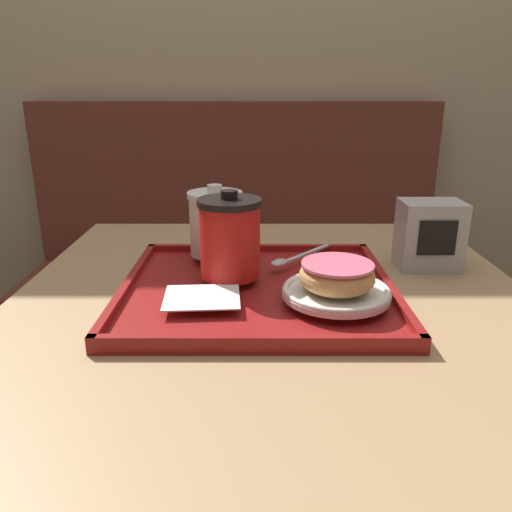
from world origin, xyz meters
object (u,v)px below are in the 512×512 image
object	(u,v)px
coffee_cup_rear	(214,223)
donut_chocolate_glazed	(335,275)
coffee_cup_front	(228,237)
spoon	(287,259)
napkin_dispenser	(428,235)

from	to	relation	value
coffee_cup_rear	donut_chocolate_glazed	distance (m)	0.27
coffee_cup_front	spoon	distance (m)	0.13
spoon	coffee_cup_front	bearing A→B (deg)	-15.38
coffee_cup_front	coffee_cup_rear	xyz separation A→B (m)	(-0.03, 0.11, -0.01)
napkin_dispenser	coffee_cup_rear	bearing A→B (deg)	178.97
donut_chocolate_glazed	napkin_dispenser	world-z (taller)	napkin_dispenser
coffee_cup_rear	donut_chocolate_glazed	bearing A→B (deg)	-46.23
spoon	napkin_dispenser	xyz separation A→B (m)	(0.25, 0.04, 0.03)
coffee_cup_front	coffee_cup_rear	size ratio (longest dim) A/B	1.09
coffee_cup_rear	spoon	distance (m)	0.15
coffee_cup_front	spoon	size ratio (longest dim) A/B	1.03
spoon	napkin_dispenser	world-z (taller)	napkin_dispenser
donut_chocolate_glazed	coffee_cup_front	bearing A→B (deg)	151.11
coffee_cup_front	coffee_cup_rear	bearing A→B (deg)	105.84
coffee_cup_front	donut_chocolate_glazed	bearing A→B (deg)	-28.89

